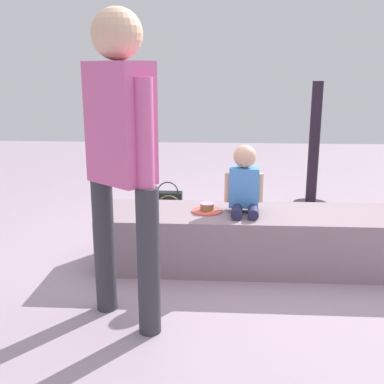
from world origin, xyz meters
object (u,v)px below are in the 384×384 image
object	(u,v)px
party_cup_red	(181,230)
cake_box_white	(287,234)
adult_standing	(121,143)
handbag_brown_canvas	(169,215)
water_bottle_near_gift	(223,224)
gift_bag	(358,224)
handbag_black_leather	(168,200)
child_seated	(244,183)
cake_plate	(207,209)

from	to	relation	value
party_cup_red	cake_box_white	distance (m)	0.91
adult_standing	handbag_brown_canvas	world-z (taller)	adult_standing
party_cup_red	handbag_brown_canvas	world-z (taller)	handbag_brown_canvas
water_bottle_near_gift	cake_box_white	size ratio (longest dim) A/B	0.63
gift_bag	water_bottle_near_gift	size ratio (longest dim) A/B	1.62
water_bottle_near_gift	cake_box_white	distance (m)	0.56
gift_bag	handbag_brown_canvas	xyz separation A→B (m)	(-1.64, 0.26, -0.04)
cake_box_white	handbag_black_leather	size ratio (longest dim) A/B	1.07
child_seated	party_cup_red	xyz separation A→B (m)	(-0.50, 0.59, -0.57)
child_seated	handbag_brown_canvas	distance (m)	1.18
adult_standing	party_cup_red	xyz separation A→B (m)	(0.19, 1.43, -0.97)
handbag_black_leather	handbag_brown_canvas	distance (m)	0.53
gift_bag	handbag_black_leather	size ratio (longest dim) A/B	1.08
adult_standing	party_cup_red	distance (m)	1.74
child_seated	handbag_black_leather	bearing A→B (deg)	117.22
adult_standing	handbag_black_leather	distance (m)	2.40
adult_standing	water_bottle_near_gift	world-z (taller)	adult_standing
handbag_brown_canvas	cake_plate	bearing A→B (deg)	-66.48
party_cup_red	handbag_brown_canvas	xyz separation A→B (m)	(-0.14, 0.26, 0.05)
child_seated	cake_plate	xyz separation A→B (m)	(-0.26, -0.01, -0.19)
water_bottle_near_gift	handbag_brown_canvas	distance (m)	0.53
adult_standing	gift_bag	distance (m)	2.40
water_bottle_near_gift	party_cup_red	xyz separation A→B (m)	(-0.36, -0.07, -0.04)
cake_plate	gift_bag	distance (m)	1.43
cake_plate	handbag_black_leather	xyz separation A→B (m)	(-0.44, 1.39, -0.33)
cake_box_white	handbag_black_leather	bearing A→B (deg)	143.09
cake_plate	handbag_brown_canvas	bearing A→B (deg)	113.52
handbag_black_leather	handbag_brown_canvas	bearing A→B (deg)	-82.66
adult_standing	gift_bag	bearing A→B (deg)	40.10
child_seated	party_cup_red	world-z (taller)	child_seated
cake_plate	water_bottle_near_gift	world-z (taller)	cake_plate
water_bottle_near_gift	handbag_black_leather	size ratio (longest dim) A/B	0.67
water_bottle_near_gift	party_cup_red	distance (m)	0.37
cake_plate	water_bottle_near_gift	distance (m)	0.76
cake_plate	cake_box_white	bearing A→B (deg)	39.55
child_seated	adult_standing	xyz separation A→B (m)	(-0.70, -0.84, 0.41)
child_seated	cake_plate	bearing A→B (deg)	-177.18
handbag_black_leather	party_cup_red	bearing A→B (deg)	-75.44
gift_bag	party_cup_red	distance (m)	1.51
party_cup_red	child_seated	bearing A→B (deg)	-49.59
child_seated	adult_standing	bearing A→B (deg)	-129.66
child_seated	cake_plate	distance (m)	0.33
gift_bag	adult_standing	bearing A→B (deg)	-139.90
handbag_brown_canvas	adult_standing	bearing A→B (deg)	-92.01
cake_plate	party_cup_red	distance (m)	0.75
handbag_brown_canvas	water_bottle_near_gift	bearing A→B (deg)	-21.00
gift_bag	handbag_black_leather	distance (m)	1.88
child_seated	handbag_black_leather	world-z (taller)	child_seated
cake_plate	cake_box_white	size ratio (longest dim) A/B	0.71
handbag_black_leather	handbag_brown_canvas	size ratio (longest dim) A/B	1.00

